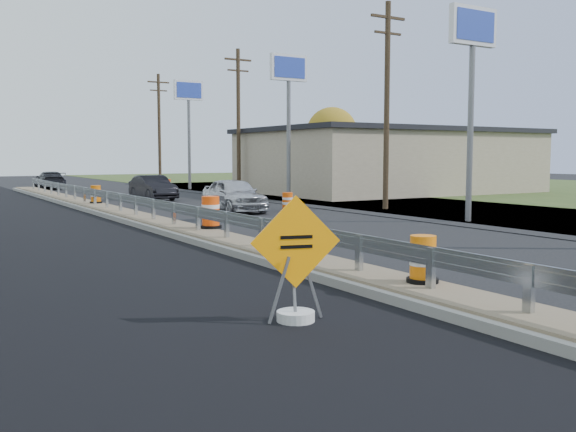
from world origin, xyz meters
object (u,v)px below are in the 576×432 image
barrel_shoulder_mid (234,193)px  car_silver (234,195)px  barrel_median_near (423,260)px  barrel_shoulder_far (168,185)px  barrel_median_mid (211,213)px  barrel_median_far (96,195)px  barrel_shoulder_near (287,202)px  caution_sign (296,290)px  car_dark_mid (153,188)px  car_dark_far (50,180)px

barrel_shoulder_mid → car_silver: bearing=-116.6°
barrel_shoulder_mid → car_silver: car_silver is taller
barrel_median_near → barrel_shoulder_far: 36.59m
barrel_median_mid → car_silver: size_ratio=0.23×
barrel_shoulder_mid → barrel_median_far: bearing=-177.2°
barrel_median_mid → barrel_shoulder_far: bearing=72.2°
barrel_shoulder_near → barrel_median_far: bearing=137.4°
caution_sign → car_dark_mid: 27.69m
barrel_shoulder_near → car_dark_far: 26.19m
caution_sign → car_dark_far: bearing=99.5°
caution_sign → car_silver: size_ratio=0.43×
car_dark_mid → barrel_shoulder_near: bearing=-76.7°
barrel_shoulder_near → car_dark_mid: size_ratio=0.20×
caution_sign → barrel_shoulder_mid: bearing=81.4°
barrel_median_near → barrel_median_far: bearing=89.9°
barrel_median_near → car_dark_mid: car_dark_mid is taller
caution_sign → barrel_shoulder_near: size_ratio=2.26×
barrel_median_near → car_dark_mid: size_ratio=0.20×
car_dark_far → car_dark_mid: bearing=102.1°
barrel_shoulder_far → car_dark_mid: (-4.34, -9.23, 0.31)m
barrel_median_mid → car_dark_far: bearing=87.6°
caution_sign → barrel_median_far: 22.97m
car_dark_mid → caution_sign: bearing=-106.2°
barrel_median_far → car_dark_mid: bearing=43.3°
barrel_shoulder_mid → barrel_median_near: bearing=-108.4°
caution_sign → barrel_shoulder_mid: (10.49, 23.15, -0.02)m
car_dark_mid → car_dark_far: car_dark_mid is taller
barrel_median_near → car_dark_far: size_ratio=0.19×
caution_sign → car_dark_far: caution_sign is taller
barrel_median_mid → car_dark_far: 31.92m
barrel_median_mid → barrel_shoulder_near: barrel_median_mid is taller
barrel_median_near → barrel_shoulder_far: size_ratio=1.05×
barrel_median_mid → car_dark_far: car_dark_far is taller
barrel_median_near → barrel_median_mid: bearing=88.1°
barrel_median_mid → barrel_median_near: bearing=-91.9°
barrel_median_far → car_dark_mid: size_ratio=0.20×
barrel_median_mid → barrel_median_far: barrel_median_mid is taller
car_silver → car_dark_mid: size_ratio=1.05×
barrel_median_mid → car_silver: (4.44, 7.32, 0.04)m
barrel_median_near → caution_sign: bearing=-171.9°
barrel_shoulder_mid → car_dark_mid: bearing=132.7°
barrel_shoulder_mid → car_silver: size_ratio=0.22×
car_dark_far → barrel_median_far: bearing=87.8°
barrel_median_far → barrel_shoulder_far: 15.73m
barrel_median_far → barrel_shoulder_far: barrel_median_far is taller
barrel_shoulder_mid → car_dark_far: bearing=107.2°
barrel_median_near → barrel_shoulder_mid: (7.56, 22.74, -0.17)m
barrel_median_mid → barrel_shoulder_mid: 14.79m
barrel_median_mid → car_dark_mid: (3.92, 16.50, -0.02)m
barrel_shoulder_near → car_dark_mid: bearing=104.5°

